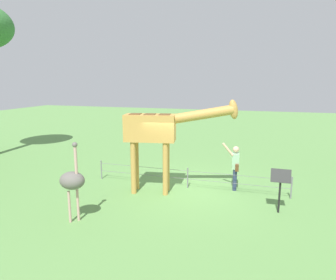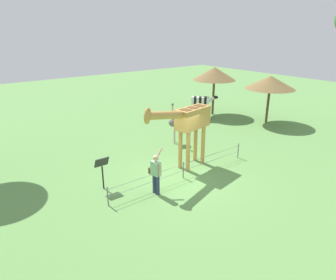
% 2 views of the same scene
% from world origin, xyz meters
% --- Properties ---
extents(ground_plane, '(60.00, 60.00, 0.00)m').
position_xyz_m(ground_plane, '(0.00, 0.00, 0.00)').
color(ground_plane, '#60934C').
extents(giraffe, '(3.81, 1.12, 3.26)m').
position_xyz_m(giraffe, '(-0.84, -0.63, 2.15)').
color(giraffe, '#C69347').
rests_on(giraffe, ground_plane).
extents(visitor, '(0.61, 0.58, 1.73)m').
position_xyz_m(visitor, '(1.64, 0.40, 0.90)').
color(visitor, navy).
rests_on(visitor, ground_plane).
extents(ostrich, '(0.70, 0.56, 2.25)m').
position_xyz_m(ostrich, '(-2.37, -3.44, 1.18)').
color(ostrich, '#CC9E93').
rests_on(ostrich, ground_plane).
extents(info_sign, '(0.56, 0.21, 1.32)m').
position_xyz_m(info_sign, '(3.06, -1.18, 0.95)').
color(info_sign, black).
rests_on(info_sign, ground_plane).
extents(wire_fence, '(7.05, 0.05, 0.75)m').
position_xyz_m(wire_fence, '(0.00, 0.07, 0.40)').
color(wire_fence, slate).
rests_on(wire_fence, ground_plane).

